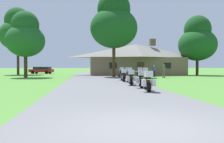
{
  "coord_description": "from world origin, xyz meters",
  "views": [
    {
      "loc": [
        -1.29,
        -4.91,
        1.4
      ],
      "look_at": [
        1.57,
        20.41,
        0.88
      ],
      "focal_mm": 36.72,
      "sensor_mm": 36.0,
      "label": 1
    }
  ],
  "objects_px": {
    "motorcycle_orange_third_in_row": "(131,78)",
    "bystander_olive_shirt_beside_signpost": "(164,70)",
    "tree_right_of_lodge": "(197,40)",
    "motorcycle_blue_farthest_in_row": "(122,75)",
    "tree_by_lodge_front": "(114,23)",
    "motorcycle_green_fifth_in_row": "(123,75)",
    "parked_red_suv_far_left": "(42,70)",
    "motorcycle_black_fourth_in_row": "(129,76)",
    "bystander_blue_shirt_near_lodge": "(154,70)",
    "motorcycle_black_second_in_row": "(141,79)",
    "motorcycle_yellow_nearest_to_camera": "(148,81)",
    "tree_left_far": "(18,31)",
    "tree_left_near": "(25,36)"
  },
  "relations": [
    {
      "from": "motorcycle_blue_farthest_in_row",
      "to": "tree_by_lodge_front",
      "type": "distance_m",
      "value": 10.6
    },
    {
      "from": "tree_left_far",
      "to": "parked_red_suv_far_left",
      "type": "height_order",
      "value": "tree_left_far"
    },
    {
      "from": "tree_by_lodge_front",
      "to": "tree_right_of_lodge",
      "type": "xyz_separation_m",
      "value": [
        14.31,
        4.82,
        -1.65
      ]
    },
    {
      "from": "motorcycle_black_fourth_in_row",
      "to": "tree_right_of_lodge",
      "type": "height_order",
      "value": "tree_right_of_lodge"
    },
    {
      "from": "motorcycle_green_fifth_in_row",
      "to": "tree_by_lodge_front",
      "type": "distance_m",
      "value": 12.06
    },
    {
      "from": "tree_left_far",
      "to": "parked_red_suv_far_left",
      "type": "distance_m",
      "value": 9.13
    },
    {
      "from": "bystander_olive_shirt_beside_signpost",
      "to": "tree_left_far",
      "type": "height_order",
      "value": "tree_left_far"
    },
    {
      "from": "motorcycle_green_fifth_in_row",
      "to": "bystander_olive_shirt_beside_signpost",
      "type": "bearing_deg",
      "value": 52.46
    },
    {
      "from": "motorcycle_blue_farthest_in_row",
      "to": "motorcycle_yellow_nearest_to_camera",
      "type": "bearing_deg",
      "value": -84.79
    },
    {
      "from": "motorcycle_black_second_in_row",
      "to": "tree_left_far",
      "type": "relative_size",
      "value": 0.18
    },
    {
      "from": "motorcycle_blue_farthest_in_row",
      "to": "tree_by_lodge_front",
      "type": "xyz_separation_m",
      "value": [
        0.19,
        8.16,
        6.77
      ]
    },
    {
      "from": "bystander_blue_shirt_near_lodge",
      "to": "bystander_olive_shirt_beside_signpost",
      "type": "xyz_separation_m",
      "value": [
        0.3,
        -3.17,
        0.02
      ]
    },
    {
      "from": "motorcycle_black_fourth_in_row",
      "to": "tree_by_lodge_front",
      "type": "bearing_deg",
      "value": 90.49
    },
    {
      "from": "motorcycle_orange_third_in_row",
      "to": "bystander_olive_shirt_beside_signpost",
      "type": "relative_size",
      "value": 1.23
    },
    {
      "from": "motorcycle_green_fifth_in_row",
      "to": "tree_left_near",
      "type": "xyz_separation_m",
      "value": [
        -11.19,
        9.95,
        4.75
      ]
    },
    {
      "from": "motorcycle_blue_farthest_in_row",
      "to": "tree_left_far",
      "type": "distance_m",
      "value": 25.75
    },
    {
      "from": "motorcycle_blue_farthest_in_row",
      "to": "motorcycle_green_fifth_in_row",
      "type": "bearing_deg",
      "value": -88.37
    },
    {
      "from": "motorcycle_black_second_in_row",
      "to": "motorcycle_yellow_nearest_to_camera",
      "type": "bearing_deg",
      "value": -84.8
    },
    {
      "from": "motorcycle_orange_third_in_row",
      "to": "bystander_blue_shirt_near_lodge",
      "type": "relative_size",
      "value": 1.25
    },
    {
      "from": "motorcycle_black_second_in_row",
      "to": "bystander_olive_shirt_beside_signpost",
      "type": "distance_m",
      "value": 14.59
    },
    {
      "from": "bystander_olive_shirt_beside_signpost",
      "to": "parked_red_suv_far_left",
      "type": "xyz_separation_m",
      "value": [
        -18.53,
        19.37,
        -0.17
      ]
    },
    {
      "from": "bystander_olive_shirt_beside_signpost",
      "to": "motorcycle_orange_third_in_row",
      "type": "bearing_deg",
      "value": -87.18
    },
    {
      "from": "motorcycle_black_fourth_in_row",
      "to": "motorcycle_blue_farthest_in_row",
      "type": "height_order",
      "value": "same"
    },
    {
      "from": "tree_left_near",
      "to": "parked_red_suv_far_left",
      "type": "distance_m",
      "value": 17.03
    },
    {
      "from": "bystander_blue_shirt_near_lodge",
      "to": "tree_by_lodge_front",
      "type": "bearing_deg",
      "value": 143.77
    },
    {
      "from": "motorcycle_green_fifth_in_row",
      "to": "bystander_blue_shirt_near_lodge",
      "type": "bearing_deg",
      "value": 64.0
    },
    {
      "from": "motorcycle_black_fourth_in_row",
      "to": "motorcycle_blue_farthest_in_row",
      "type": "bearing_deg",
      "value": 91.17
    },
    {
      "from": "motorcycle_black_second_in_row",
      "to": "motorcycle_orange_third_in_row",
      "type": "height_order",
      "value": "same"
    },
    {
      "from": "parked_red_suv_far_left",
      "to": "motorcycle_green_fifth_in_row",
      "type": "bearing_deg",
      "value": -142.01
    },
    {
      "from": "motorcycle_black_fourth_in_row",
      "to": "parked_red_suv_far_left",
      "type": "relative_size",
      "value": 0.43
    },
    {
      "from": "motorcycle_black_second_in_row",
      "to": "tree_left_far",
      "type": "height_order",
      "value": "tree_left_far"
    },
    {
      "from": "motorcycle_black_second_in_row",
      "to": "tree_left_near",
      "type": "bearing_deg",
      "value": 134.39
    },
    {
      "from": "motorcycle_yellow_nearest_to_camera",
      "to": "motorcycle_black_fourth_in_row",
      "type": "relative_size",
      "value": 1.0
    },
    {
      "from": "motorcycle_black_second_in_row",
      "to": "motorcycle_orange_third_in_row",
      "type": "xyz_separation_m",
      "value": [
        -0.25,
        2.05,
        0.0
      ]
    },
    {
      "from": "motorcycle_yellow_nearest_to_camera",
      "to": "tree_right_of_lodge",
      "type": "bearing_deg",
      "value": 65.8
    },
    {
      "from": "parked_red_suv_far_left",
      "to": "tree_by_lodge_front",
      "type": "bearing_deg",
      "value": -129.35
    },
    {
      "from": "parked_red_suv_far_left",
      "to": "motorcycle_blue_farthest_in_row",
      "type": "bearing_deg",
      "value": -140.12
    },
    {
      "from": "motorcycle_yellow_nearest_to_camera",
      "to": "bystander_blue_shirt_near_lodge",
      "type": "distance_m",
      "value": 19.57
    },
    {
      "from": "tree_right_of_lodge",
      "to": "motorcycle_blue_farthest_in_row",
      "type": "bearing_deg",
      "value": -138.16
    },
    {
      "from": "motorcycle_green_fifth_in_row",
      "to": "parked_red_suv_far_left",
      "type": "height_order",
      "value": "parked_red_suv_far_left"
    },
    {
      "from": "motorcycle_black_second_in_row",
      "to": "motorcycle_black_fourth_in_row",
      "type": "relative_size",
      "value": 1.0
    },
    {
      "from": "bystander_olive_shirt_beside_signpost",
      "to": "tree_right_of_lodge",
      "type": "height_order",
      "value": "tree_right_of_lodge"
    },
    {
      "from": "bystander_blue_shirt_near_lodge",
      "to": "tree_left_near",
      "type": "distance_m",
      "value": 17.72
    },
    {
      "from": "motorcycle_black_fourth_in_row",
      "to": "motorcycle_blue_farthest_in_row",
      "type": "relative_size",
      "value": 1.0
    },
    {
      "from": "tree_right_of_lodge",
      "to": "parked_red_suv_far_left",
      "type": "distance_m",
      "value": 29.68
    },
    {
      "from": "motorcycle_orange_third_in_row",
      "to": "tree_right_of_lodge",
      "type": "height_order",
      "value": "tree_right_of_lodge"
    },
    {
      "from": "motorcycle_blue_farthest_in_row",
      "to": "bystander_olive_shirt_beside_signpost",
      "type": "xyz_separation_m",
      "value": [
        6.12,
        5.12,
        0.34
      ]
    },
    {
      "from": "bystander_blue_shirt_near_lodge",
      "to": "tree_by_lodge_front",
      "type": "distance_m",
      "value": 8.56
    },
    {
      "from": "motorcycle_black_second_in_row",
      "to": "bystander_blue_shirt_near_lodge",
      "type": "height_order",
      "value": "bystander_blue_shirt_near_lodge"
    },
    {
      "from": "tree_left_near",
      "to": "bystander_blue_shirt_near_lodge",
      "type": "bearing_deg",
      "value": 0.57
    }
  ]
}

